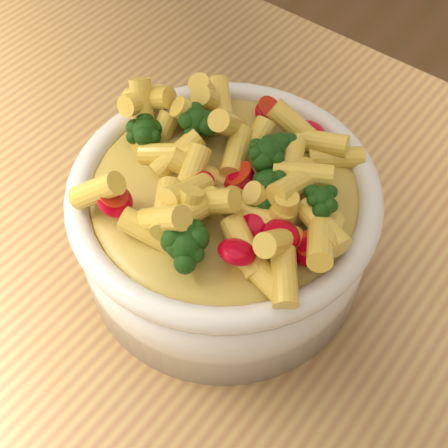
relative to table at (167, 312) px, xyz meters
The scene contains 3 objects.
table is the anchor object (origin of this frame).
serving_bowl 0.17m from the table, 37.63° to the left, with size 0.26×0.26×0.11m.
pasta_salad 0.24m from the table, 37.63° to the left, with size 0.20×0.20×0.05m.
Camera 1 is at (0.25, -0.22, 1.39)m, focal length 50.00 mm.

